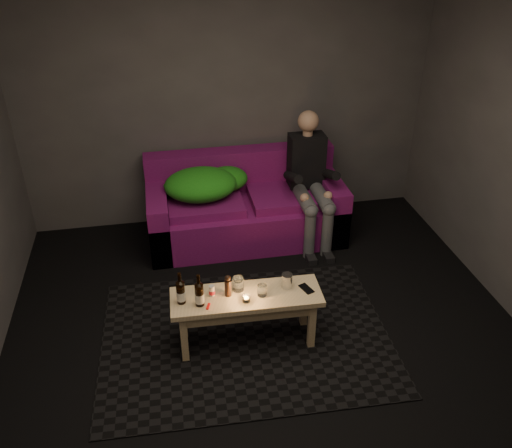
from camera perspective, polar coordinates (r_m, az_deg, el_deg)
The scene contains 17 objects.
floor at distance 4.09m, azimuth 2.09°, elevation -14.46°, with size 4.50×4.50×0.00m, color black.
room at distance 3.57m, azimuth 0.91°, elevation 10.08°, with size 4.50×4.50×4.50m.
rug at distance 4.29m, azimuth -1.09°, elevation -11.72°, with size 2.20×1.60×0.01m, color black.
sofa at distance 5.36m, azimuth -1.19°, elevation 1.65°, with size 1.88×0.85×0.81m.
green_blanket at distance 5.16m, azimuth -5.42°, elevation 4.27°, with size 0.83×0.56×0.28m.
person at distance 5.18m, azimuth 5.71°, elevation 4.89°, with size 0.34×0.78×1.25m.
coffee_table at distance 4.02m, azimuth -1.01°, elevation -8.36°, with size 1.11×0.39×0.45m.
beer_bottle_a at distance 3.88m, azimuth -7.93°, elevation -7.09°, with size 0.06×0.06×0.25m.
beer_bottle_b at distance 3.84m, azimuth -5.98°, elevation -7.34°, with size 0.07×0.07×0.26m.
salt_shaker at distance 3.94m, azimuth -4.67°, elevation -7.02°, with size 0.04×0.04×0.09m, color silver.
pepper_mill at distance 3.93m, azimuth -2.97°, elevation -6.73°, with size 0.05×0.05×0.13m, color black.
tumbler_back at distance 3.99m, azimuth -1.90°, elevation -6.32°, with size 0.09×0.09×0.10m, color white.
tealight at distance 3.89m, azimuth -1.05°, elevation -7.86°, with size 0.06×0.06×0.04m.
tumbler_front at distance 3.94m, azimuth 0.65°, elevation -6.98°, with size 0.07×0.07×0.09m, color white.
steel_cup at distance 4.01m, azimuth 3.29°, elevation -5.99°, with size 0.08×0.08×0.11m, color silver.
smartphone at distance 4.03m, azimuth 5.32°, elevation -6.79°, with size 0.06×0.13×0.01m, color black.
red_lighter at distance 3.87m, azimuth -5.05°, elevation -8.62°, with size 0.02×0.06×0.01m, color red.
Camera 1 is at (-0.68, -2.79, 2.91)m, focal length 38.00 mm.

